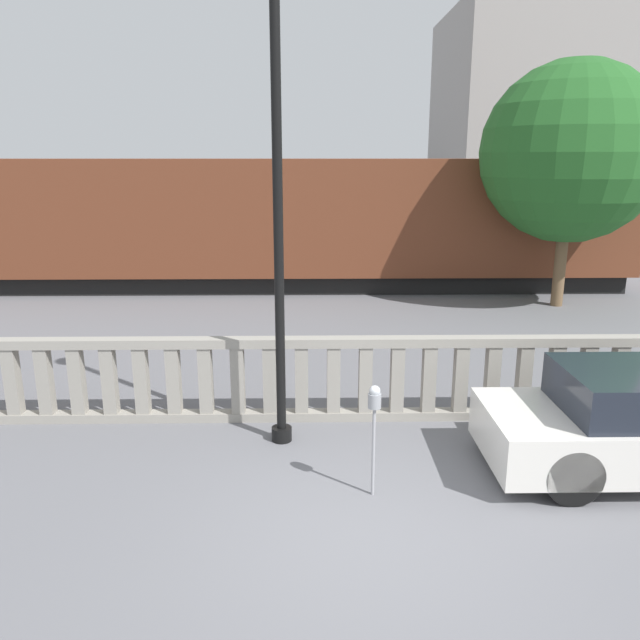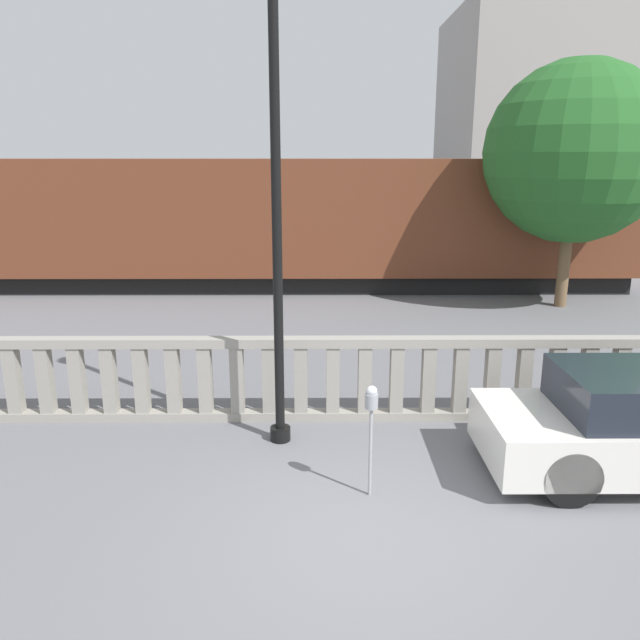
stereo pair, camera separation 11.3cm
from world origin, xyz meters
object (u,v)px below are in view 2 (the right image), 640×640
Objects in this scene: train_near at (268,221)px; tree_left at (575,153)px; parking_meter at (371,409)px; lamppost at (275,150)px.

tree_left reaches higher than train_near.
tree_left is at bearing 58.40° from parking_meter.
lamppost reaches higher than parking_meter.
tree_left is (8.18, -2.61, 2.03)m from train_near.
parking_meter is 0.06× the size of train_near.
lamppost reaches higher than train_near.
tree_left is (6.06, 9.85, 2.96)m from parking_meter.
train_near is (-2.12, 12.46, 0.94)m from parking_meter.
lamppost is at bearing -85.01° from train_near.
lamppost is 4.65× the size of parking_meter.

